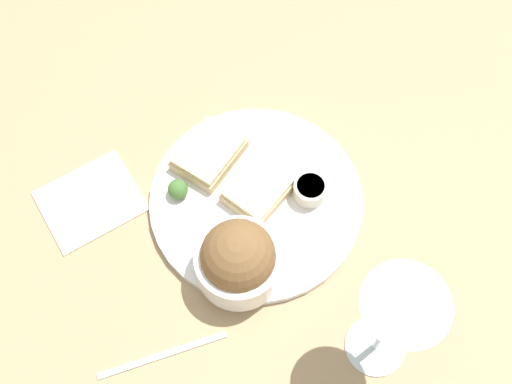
% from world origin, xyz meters
% --- Properties ---
extents(ground_plane, '(4.00, 4.00, 0.00)m').
position_xyz_m(ground_plane, '(0.00, 0.00, 0.00)').
color(ground_plane, tan).
extents(dinner_plate, '(0.30, 0.30, 0.01)m').
position_xyz_m(dinner_plate, '(0.00, 0.00, 0.01)').
color(dinner_plate, white).
rests_on(dinner_plate, ground_plane).
extents(salad_bowl, '(0.11, 0.11, 0.10)m').
position_xyz_m(salad_bowl, '(0.10, 0.03, 0.05)').
color(salad_bowl, white).
rests_on(salad_bowl, dinner_plate).
extents(sauce_ramekin, '(0.05, 0.05, 0.03)m').
position_xyz_m(sauce_ramekin, '(-0.04, 0.06, 0.03)').
color(sauce_ramekin, beige).
rests_on(sauce_ramekin, dinner_plate).
extents(cheese_toast_near, '(0.10, 0.08, 0.03)m').
position_xyz_m(cheese_toast_near, '(-0.02, -0.09, 0.03)').
color(cheese_toast_near, '#D1B27F').
rests_on(cheese_toast_near, dinner_plate).
extents(cheese_toast_far, '(0.10, 0.08, 0.03)m').
position_xyz_m(cheese_toast_far, '(-0.01, -0.00, 0.03)').
color(cheese_toast_far, '#D1B27F').
rests_on(cheese_toast_far, dinner_plate).
extents(wine_glass, '(0.09, 0.09, 0.19)m').
position_xyz_m(wine_glass, '(0.10, 0.23, 0.14)').
color(wine_glass, silver).
rests_on(wine_glass, ground_plane).
extents(garnish, '(0.03, 0.03, 0.03)m').
position_xyz_m(garnish, '(0.05, -0.10, 0.03)').
color(garnish, '#477533').
rests_on(garnish, dinner_plate).
extents(napkin, '(0.17, 0.16, 0.01)m').
position_xyz_m(napkin, '(0.11, -0.20, 0.00)').
color(napkin, beige).
rests_on(napkin, ground_plane).
extents(fork, '(0.13, 0.12, 0.01)m').
position_xyz_m(fork, '(0.24, -0.00, 0.00)').
color(fork, silver).
rests_on(fork, ground_plane).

